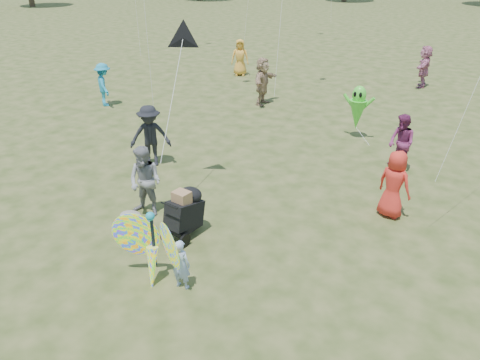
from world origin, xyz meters
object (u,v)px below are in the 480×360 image
at_px(child_girl, 181,264).
at_px(alien_kite, 358,110).
at_px(crowd_b, 150,136).
at_px(crowd_g, 240,57).
at_px(crowd_i, 104,85).
at_px(adult_man, 145,182).
at_px(crowd_d, 263,81).
at_px(crowd_e, 401,143).
at_px(jogging_stroller, 185,210).
at_px(crowd_a, 394,184).
at_px(butterfly_kite, 152,249).
at_px(crowd_j, 424,66).

bearing_deg(child_girl, alien_kite, -99.16).
height_order(crowd_b, crowd_g, crowd_b).
bearing_deg(crowd_i, alien_kite, -134.58).
relative_size(adult_man, crowd_g, 0.96).
relative_size(adult_man, crowd_i, 1.00).
xyz_separation_m(adult_man, alien_kite, (2.77, 7.13, 0.14)).
height_order(crowd_b, crowd_d, crowd_d).
height_order(crowd_b, alien_kite, crowd_b).
relative_size(crowd_e, jogging_stroller, 1.46).
relative_size(crowd_a, crowd_b, 0.91).
relative_size(crowd_i, butterfly_kite, 0.95).
distance_m(adult_man, crowd_j, 15.31).
distance_m(crowd_b, butterfly_kite, 5.31).
xyz_separation_m(crowd_b, butterfly_kite, (3.35, -4.12, -0.18)).
bearing_deg(child_girl, crowd_d, -76.41).
bearing_deg(crowd_j, butterfly_kite, -11.10).
xyz_separation_m(crowd_a, crowd_j, (-1.44, 12.23, 0.11)).
bearing_deg(crowd_d, jogging_stroller, -165.67).
xyz_separation_m(crowd_i, alien_kite, (9.65, 1.24, 0.14)).
xyz_separation_m(crowd_d, butterfly_kite, (3.26, -10.94, -0.22)).
distance_m(crowd_e, alien_kite, 2.52).
bearing_deg(crowd_j, crowd_g, -80.71).
height_order(crowd_a, alien_kite, alien_kite).
bearing_deg(alien_kite, crowd_d, 155.98).
bearing_deg(crowd_b, crowd_e, -8.79).
height_order(jogging_stroller, alien_kite, alien_kite).
relative_size(crowd_g, crowd_i, 1.04).
height_order(crowd_a, crowd_d, crowd_d).
bearing_deg(crowd_e, jogging_stroller, -78.90).
bearing_deg(crowd_e, child_girl, -67.04).
distance_m(crowd_d, crowd_e, 7.15).
height_order(crowd_b, jogging_stroller, crowd_b).
bearing_deg(jogging_stroller, crowd_a, 46.86).
xyz_separation_m(crowd_e, butterfly_kite, (-2.84, -7.21, -0.09)).
distance_m(crowd_a, butterfly_kite, 5.59).
distance_m(crowd_g, crowd_j, 8.44).
xyz_separation_m(child_girl, crowd_d, (-3.80, 10.85, 0.42)).
xyz_separation_m(child_girl, crowd_b, (-3.90, 4.02, 0.38)).
relative_size(child_girl, crowd_b, 0.57).
xyz_separation_m(adult_man, crowd_i, (-6.88, 5.89, -0.00)).
height_order(jogging_stroller, butterfly_kite, butterfly_kite).
height_order(crowd_d, jogging_stroller, crowd_d).
height_order(child_girl, crowd_b, crowd_b).
bearing_deg(crowd_j, crowd_a, 1.75).
distance_m(crowd_i, butterfly_kite, 11.56).
bearing_deg(adult_man, crowd_i, 134.87).
distance_m(adult_man, crowd_a, 5.61).
relative_size(child_girl, crowd_g, 0.58).
distance_m(crowd_a, jogging_stroller, 4.70).
bearing_deg(crowd_d, crowd_b, 176.50).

